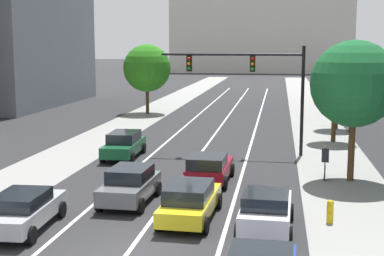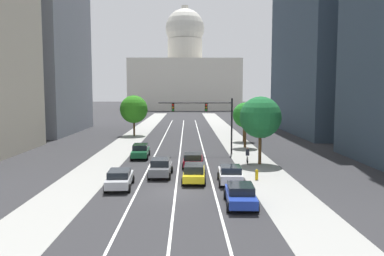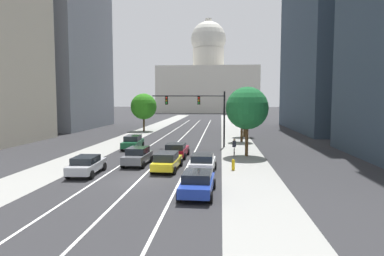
# 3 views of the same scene
# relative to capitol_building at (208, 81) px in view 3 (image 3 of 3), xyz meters

# --- Properties ---
(ground_plane) EXTENTS (400.00, 400.00, 0.00)m
(ground_plane) POSITION_rel_capitol_building_xyz_m (0.00, -87.75, -13.70)
(ground_plane) COLOR #2B2B2D
(sidewalk_left) EXTENTS (4.20, 130.00, 0.01)m
(sidewalk_left) POSITION_rel_capitol_building_xyz_m (-7.91, -92.75, -13.70)
(sidewalk_left) COLOR gray
(sidewalk_left) RESTS_ON ground
(sidewalk_right) EXTENTS (4.20, 130.00, 0.01)m
(sidewalk_right) POSITION_rel_capitol_building_xyz_m (7.91, -92.75, -13.70)
(sidewalk_right) COLOR gray
(sidewalk_right) RESTS_ON ground
(lane_stripe_left) EXTENTS (0.16, 90.00, 0.01)m
(lane_stripe_left) POSITION_rel_capitol_building_xyz_m (-2.91, -102.75, -13.69)
(lane_stripe_left) COLOR white
(lane_stripe_left) RESTS_ON ground
(lane_stripe_center) EXTENTS (0.16, 90.00, 0.01)m
(lane_stripe_center) POSITION_rel_capitol_building_xyz_m (0.00, -102.75, -13.69)
(lane_stripe_center) COLOR white
(lane_stripe_center) RESTS_ON ground
(lane_stripe_right) EXTENTS (0.16, 90.00, 0.01)m
(lane_stripe_right) POSITION_rel_capitol_building_xyz_m (2.91, -102.75, -13.69)
(lane_stripe_right) COLOR white
(lane_stripe_right) RESTS_ON ground
(office_tower_far_left) EXTENTS (21.06, 23.38, 40.85)m
(office_tower_far_left) POSITION_rel_capitol_building_xyz_m (-29.25, -85.55, 6.76)
(office_tower_far_left) COLOR gray
(office_tower_far_left) RESTS_ON ground
(office_tower_far_right) EXTENTS (17.17, 30.32, 42.31)m
(office_tower_far_right) POSITION_rel_capitol_building_xyz_m (27.36, -86.67, 7.49)
(office_tower_far_right) COLOR #334251
(office_tower_far_right) RESTS_ON ground
(capitol_building) EXTENTS (42.87, 25.11, 40.90)m
(capitol_building) POSITION_rel_capitol_building_xyz_m (0.00, 0.00, 0.00)
(capitol_building) COLOR beige
(capitol_building) RESTS_ON ground
(car_green) EXTENTS (2.06, 4.68, 1.54)m
(car_green) POSITION_rel_capitol_building_xyz_m (-4.36, -112.91, -12.90)
(car_green) COLOR #14512D
(car_green) RESTS_ON ground
(car_silver) EXTENTS (2.10, 4.50, 1.43)m
(car_silver) POSITION_rel_capitol_building_xyz_m (-4.36, -126.32, -12.95)
(car_silver) COLOR #B2B5BA
(car_silver) RESTS_ON ground
(car_crimson) EXTENTS (2.16, 4.24, 1.47)m
(car_crimson) POSITION_rel_capitol_building_xyz_m (1.45, -118.30, -12.93)
(car_crimson) COLOR maroon
(car_crimson) RESTS_ON ground
(car_white) EXTENTS (2.08, 4.12, 1.51)m
(car_white) POSITION_rel_capitol_building_xyz_m (4.36, -125.07, -12.92)
(car_white) COLOR silver
(car_white) RESTS_ON ground
(car_blue) EXTENTS (2.13, 4.46, 1.41)m
(car_blue) POSITION_rel_capitol_building_xyz_m (4.36, -131.04, -12.96)
(car_blue) COLOR #1E389E
(car_blue) RESTS_ON ground
(car_gray) EXTENTS (2.06, 4.16, 1.54)m
(car_gray) POSITION_rel_capitol_building_xyz_m (-1.45, -122.29, -12.90)
(car_gray) COLOR slate
(car_gray) RESTS_ON ground
(car_yellow) EXTENTS (2.08, 4.80, 1.48)m
(car_yellow) POSITION_rel_capitol_building_xyz_m (1.45, -124.25, -12.93)
(car_yellow) COLOR yellow
(car_yellow) RESTS_ON ground
(traffic_signal_mast) EXTENTS (8.71, 0.39, 6.62)m
(traffic_signal_mast) POSITION_rel_capitol_building_xyz_m (3.34, -110.65, -8.92)
(traffic_signal_mast) COLOR black
(traffic_signal_mast) RESTS_ON ground
(fire_hydrant) EXTENTS (0.26, 0.35, 0.91)m
(fire_hydrant) POSITION_rel_capitol_building_xyz_m (6.74, -123.80, -13.24)
(fire_hydrant) COLOR yellow
(fire_hydrant) RESTS_ON ground
(cyclist) EXTENTS (0.38, 1.70, 1.72)m
(cyclist) POSITION_rel_capitol_building_xyz_m (7.09, -116.48, -12.85)
(cyclist) COLOR black
(cyclist) RESTS_ON ground
(street_tree_far_right) EXTENTS (3.30, 3.30, 5.98)m
(street_tree_far_right) POSITION_rel_capitol_building_xyz_m (8.50, -105.35, -9.39)
(street_tree_far_right) COLOR #51381E
(street_tree_far_right) RESTS_ON ground
(street_tree_near_right) EXTENTS (3.24, 3.24, 5.74)m
(street_tree_near_right) POSITION_rel_capitol_building_xyz_m (9.25, -99.23, -9.61)
(street_tree_near_right) COLOR #51381E
(street_tree_near_right) RESTS_ON ground
(street_tree_mid_left) EXTENTS (4.61, 4.61, 6.74)m
(street_tree_mid_left) POSITION_rel_capitol_building_xyz_m (-8.01, -91.44, -9.28)
(street_tree_mid_left) COLOR #51381E
(street_tree_mid_left) RESTS_ON ground
(street_tree_mid_right) EXTENTS (4.24, 4.24, 6.94)m
(street_tree_mid_right) POSITION_rel_capitol_building_xyz_m (8.31, -116.79, -8.90)
(street_tree_mid_right) COLOR #51381E
(street_tree_mid_right) RESTS_ON ground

